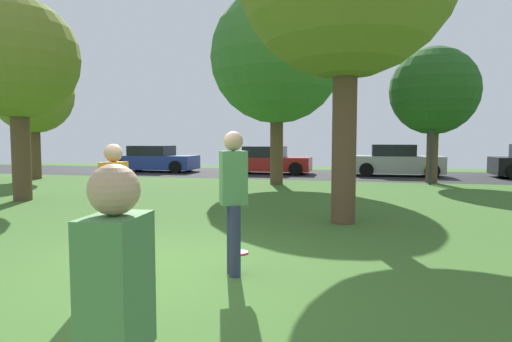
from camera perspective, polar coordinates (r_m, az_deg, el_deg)
The scene contains 14 objects.
ground_plane at distance 5.91m, azimuth -13.07°, elevation -12.77°, with size 44.00×44.00×0.00m, color #3D6628.
road_strip at distance 21.28m, azimuth 6.47°, elevation -0.41°, with size 44.00×6.40×0.01m, color #28282B.
oak_tree_center at distance 16.61m, azimuth 2.80°, elevation 14.90°, with size 4.99×4.99×7.30m.
maple_tree_near at distance 13.84m, azimuth -29.17°, elevation 12.82°, with size 3.30×3.30×5.61m.
birch_tree_lone at distance 20.95m, azimuth -27.52°, elevation 9.00°, with size 3.34×3.34×5.33m.
maple_tree_far at distance 18.23m, azimuth 22.61°, elevation 9.74°, with size 3.37×3.37×5.28m.
person_catcher at distance 5.39m, azimuth -3.02°, elevation -3.22°, with size 0.39×0.35×1.82m.
person_bystander at distance 2.04m, azimuth -17.94°, elevation -19.95°, with size 0.30×0.34×1.62m.
person_walking at distance 5.59m, azimuth -18.32°, elevation -4.21°, with size 0.30×0.33×1.66m.
frisbee_disc at distance 6.58m, azimuth -2.22°, elevation -10.78°, with size 0.27×0.27×0.03m, color #EA2D6B.
parked_car_blue at distance 23.38m, azimuth -13.31°, elevation 1.48°, with size 4.34×2.03×1.38m.
parked_car_red at distance 21.44m, azimuth 1.62°, elevation 1.32°, with size 4.16×1.93×1.37m.
parked_car_silver at distance 21.14m, azimuth 18.17°, elevation 1.20°, with size 4.04×1.92×1.48m.
street_lamp_post at distance 17.47m, azimuth 22.34°, elevation 5.67°, with size 0.14×0.14×4.50m, color #2D2D33.
Camera 1 is at (2.54, -5.05, 1.72)m, focal length 30.06 mm.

